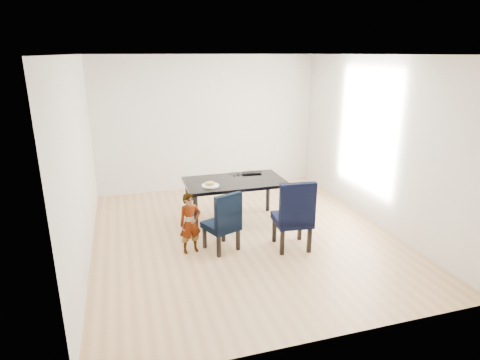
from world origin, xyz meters
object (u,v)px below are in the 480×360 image
object	(u,v)px
dining_table	(235,202)
laptop	(251,172)
child	(190,223)
chair_right	(292,213)
plate	(210,185)
chair_left	(221,221)

from	to	relation	value
dining_table	laptop	bearing A→B (deg)	41.64
child	chair_right	bearing A→B (deg)	-21.17
chair_right	plate	xyz separation A→B (m)	(-0.99, 0.90, 0.23)
child	chair_left	bearing A→B (deg)	-16.12
dining_table	chair_right	size ratio (longest dim) A/B	1.52
chair_left	plate	distance (m)	0.74
chair_right	dining_table	bearing A→B (deg)	123.84
laptop	plate	bearing A→B (deg)	36.26
dining_table	child	world-z (taller)	child
chair_left	chair_right	size ratio (longest dim) A/B	0.85
chair_right	plate	distance (m)	1.36
dining_table	child	distance (m)	1.18
child	plate	size ratio (longest dim) A/B	3.23
chair_left	child	size ratio (longest dim) A/B	1.01
laptop	chair_right	bearing A→B (deg)	101.44
chair_right	child	size ratio (longest dim) A/B	1.20
chair_right	chair_left	bearing A→B (deg)	173.17
dining_table	chair_right	bearing A→B (deg)	-62.23
chair_left	child	distance (m)	0.44
dining_table	child	xyz separation A→B (m)	(-0.88, -0.78, 0.06)
chair_left	chair_right	distance (m)	1.03
child	laptop	distance (m)	1.73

